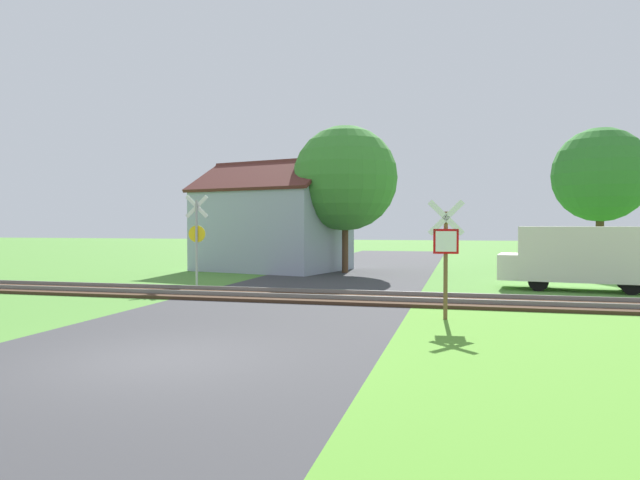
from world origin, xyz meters
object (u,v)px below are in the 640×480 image
Objects in this scene: house at (273,228)px; mail_truck at (578,255)px; tree_far at (601,175)px; stop_sign_near at (446,250)px; tree_center at (345,178)px; crossing_sign_far at (197,234)px.

house reaches higher than mail_truck.
house is 16.92m from tree_far.
stop_sign_near is 0.40× the size of tree_far.
mail_truck is (9.39, -5.29, -3.29)m from tree_center.
tree_far is (12.27, 4.83, 0.32)m from tree_center.
crossing_sign_far is 0.67× the size of mail_truck.
house is 4.68m from tree_center.
stop_sign_near is 0.57× the size of mail_truck.
tree_center reaches higher than stop_sign_near.
crossing_sign_far is (-9.36, 5.71, 0.28)m from stop_sign_near.
tree_far is at bearing 25.23° from crossing_sign_far.
mail_truck is (13.67, 1.78, -0.73)m from crossing_sign_far.
stop_sign_near is 16.34m from house.
house is 1.17× the size of tree_center.
stop_sign_near is 14.04m from tree_center.
tree_center is (-5.08, 12.78, 2.84)m from stop_sign_near.
tree_center is 0.97× the size of tree_far.
stop_sign_near is at bearing 158.50° from mail_truck.
house is 14.70m from mail_truck.
stop_sign_near is 19.28m from tree_far.
crossing_sign_far is at bearing -78.14° from house.
mail_truck is at bearing -29.39° from tree_center.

